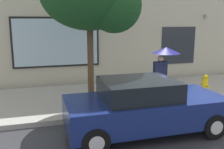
{
  "coord_description": "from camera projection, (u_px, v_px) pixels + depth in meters",
  "views": [
    {
      "loc": [
        -3.48,
        -6.07,
        2.93
      ],
      "look_at": [
        -1.2,
        1.8,
        1.2
      ],
      "focal_mm": 41.59,
      "sensor_mm": 36.0,
      "label": 1
    }
  ],
  "objects": [
    {
      "name": "ground_plane",
      "position": [
        171.0,
        127.0,
        7.26
      ],
      "size": [
        60.0,
        60.0,
        0.0
      ],
      "primitive_type": "plane",
      "color": "#333338"
    },
    {
      "name": "fire_hydrant",
      "position": [
        205.0,
        85.0,
        9.71
      ],
      "size": [
        0.3,
        0.44,
        0.79
      ],
      "color": "yellow",
      "rests_on": "sidewalk"
    },
    {
      "name": "building_facade",
      "position": [
        114.0,
        8.0,
        11.7
      ],
      "size": [
        20.0,
        0.67,
        7.0
      ],
      "color": "beige",
      "rests_on": "ground"
    },
    {
      "name": "pedestrian_with_umbrella",
      "position": [
        164.0,
        58.0,
        9.1
      ],
      "size": [
        0.99,
        0.99,
        1.85
      ],
      "color": "black",
      "rests_on": "sidewalk"
    },
    {
      "name": "parked_car",
      "position": [
        144.0,
        107.0,
        6.76
      ],
      "size": [
        4.14,
        1.88,
        1.44
      ],
      "color": "navy",
      "rests_on": "ground"
    },
    {
      "name": "sidewalk",
      "position": [
        133.0,
        95.0,
        10.06
      ],
      "size": [
        20.0,
        4.0,
        0.15
      ],
      "primitive_type": "cube",
      "color": "#A3A099",
      "rests_on": "ground"
    }
  ]
}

